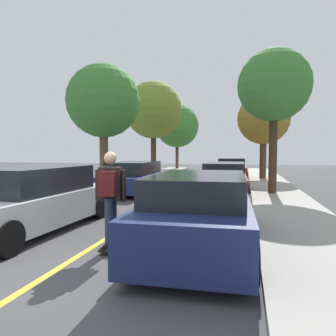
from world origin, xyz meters
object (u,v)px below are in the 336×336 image
parked_car_right_near (225,179)px  parked_car_left_nearest (31,200)px  parked_car_right_nearest (200,211)px  fire_hydrant (78,186)px  street_tree_right_nearest (274,86)px  street_tree_left_near (153,110)px  street_tree_left_nearest (103,102)px  street_tree_left_far (177,126)px  parked_car_right_far (232,170)px  street_tree_right_near (264,119)px  parked_car_left_near (134,177)px  skateboard (111,245)px  skateboarder (110,192)px

parked_car_right_near → parked_car_left_nearest: bearing=-120.6°
parked_car_right_nearest → fire_hydrant: parked_car_right_nearest is taller
street_tree_right_nearest → parked_car_right_nearest: bearing=-104.2°
parked_car_left_nearest → street_tree_left_near: bearing=96.7°
street_tree_left_nearest → street_tree_left_far: size_ratio=0.92×
parked_car_right_near → parked_car_right_far: parked_car_right_far is taller
street_tree_right_near → street_tree_left_nearest: bearing=-139.4°
parked_car_left_near → street_tree_right_nearest: (5.82, 0.21, 3.73)m
parked_car_right_near → street_tree_left_nearest: street_tree_left_nearest is taller
street_tree_left_nearest → street_tree_right_nearest: bearing=-5.0°
parked_car_right_nearest → skateboard: bearing=-163.5°
parked_car_right_far → street_tree_left_far: size_ratio=0.73×
street_tree_left_near → skateboard: size_ratio=7.94×
street_tree_right_nearest → fire_hydrant: bearing=-162.0°
street_tree_left_far → skateboard: street_tree_left_far is taller
parked_car_right_nearest → skateboarder: skateboarder is taller
parked_car_left_nearest → street_tree_left_nearest: size_ratio=0.81×
skateboarder → street_tree_right_nearest: bearing=66.5°
parked_car_left_near → parked_car_right_far: 7.76m
street_tree_left_nearest → street_tree_left_near: size_ratio=0.85×
parked_car_left_near → skateboarder: skateboarder is taller
street_tree_right_nearest → skateboard: size_ratio=6.66×
parked_car_right_far → skateboarder: 14.49m
street_tree_left_near → fire_hydrant: street_tree_left_near is taller
parked_car_right_nearest → street_tree_left_far: (-5.82, 24.62, 3.67)m
parked_car_right_far → street_tree_right_near: size_ratio=0.87×
parked_car_left_near → street_tree_left_near: bearing=101.5°
parked_car_left_nearest → skateboarder: (2.37, -0.89, 0.37)m
street_tree_left_nearest → parked_car_right_nearest: bearing=-54.3°
street_tree_left_nearest → street_tree_left_near: (0.00, 8.33, 0.66)m
street_tree_right_nearest → parked_car_left_nearest: bearing=-129.5°
street_tree_left_nearest → street_tree_right_near: street_tree_left_nearest is taller
parked_car_left_nearest → street_tree_left_far: (-1.88, 24.23, 3.66)m
parked_car_left_near → parked_car_right_near: bearing=-2.3°
street_tree_right_nearest → street_tree_right_near: bearing=90.0°
parked_car_right_far → street_tree_left_near: 7.60m
parked_car_right_nearest → parked_car_right_near: (-0.00, 7.06, -0.02)m
parked_car_left_nearest → parked_car_right_far: size_ratio=1.01×
parked_car_right_far → skateboard: 14.47m
street_tree_left_nearest → skateboarder: street_tree_left_nearest is taller
parked_car_right_nearest → skateboarder: (-1.57, -0.50, 0.37)m
parked_car_right_far → street_tree_right_near: 3.76m
parked_car_right_nearest → parked_car_right_far: 13.90m
street_tree_left_nearest → street_tree_left_far: street_tree_left_far is taller
skateboard → parked_car_left_near: bearing=107.1°
street_tree_left_nearest → fire_hydrant: size_ratio=8.34×
parked_car_right_far → street_tree_right_nearest: size_ratio=0.81×
street_tree_left_far → parked_car_left_near: bearing=-83.8°
street_tree_right_near → skateboard: 16.00m
fire_hydrant → skateboarder: (3.87, -5.56, 0.58)m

